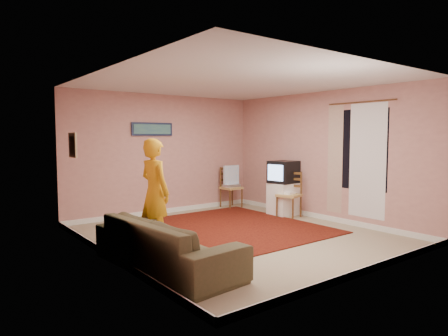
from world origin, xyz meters
TOP-DOWN VIEW (x-y plane):
  - ground at (0.00, 0.00)m, footprint 5.00×5.00m
  - wall_back at (0.00, 2.50)m, footprint 4.50×0.02m
  - wall_front at (0.00, -2.50)m, footprint 4.50×0.02m
  - wall_left at (-2.25, 0.00)m, footprint 0.02×5.00m
  - wall_right at (2.25, 0.00)m, footprint 0.02×5.00m
  - ceiling at (0.00, 0.00)m, footprint 4.50×5.00m
  - baseboard_back at (0.00, 2.49)m, footprint 4.50×0.02m
  - baseboard_front at (0.00, -2.49)m, footprint 4.50×0.02m
  - baseboard_left at (-2.24, 0.00)m, footprint 0.02×5.00m
  - baseboard_right at (2.24, 0.00)m, footprint 0.02×5.00m
  - window at (2.24, -0.90)m, footprint 0.01×1.10m
  - curtain_sheer at (2.23, -1.05)m, footprint 0.01×0.75m
  - curtain_floral at (2.21, -0.35)m, footprint 0.01×0.35m
  - curtain_rod at (2.20, -0.90)m, footprint 0.02×1.40m
  - picture_back at (-0.30, 2.47)m, footprint 0.95×0.04m
  - picture_left at (-2.22, 1.60)m, footprint 0.04×0.38m
  - area_rug at (0.44, 0.50)m, footprint 2.60×3.26m
  - tv_cabinet at (1.95, 0.78)m, footprint 0.55×0.50m
  - crt_tv at (1.94, 0.78)m, footprint 0.61×0.55m
  - chair_a at (1.63, 2.20)m, footprint 0.45×0.43m
  - dvd_player at (1.63, 2.20)m, footprint 0.41×0.32m
  - blue_throw at (1.63, 2.20)m, footprint 0.43×0.05m
  - chair_b at (1.84, 0.51)m, footprint 0.51×0.53m
  - game_console at (1.84, 0.51)m, footprint 0.26×0.21m
  - sofa at (-1.80, -0.81)m, footprint 1.08×2.31m
  - person at (-1.40, 0.26)m, footprint 0.47×0.65m

SIDE VIEW (x-z plane):
  - ground at x=0.00m, z-range 0.00..0.00m
  - area_rug at x=0.44m, z-range 0.00..0.02m
  - baseboard_back at x=0.00m, z-range 0.00..0.10m
  - baseboard_front at x=0.00m, z-range 0.00..0.10m
  - baseboard_left at x=-2.24m, z-range 0.00..0.10m
  - baseboard_right at x=2.24m, z-range 0.00..0.10m
  - sofa at x=-1.80m, z-range 0.00..0.65m
  - tv_cabinet at x=1.95m, z-range 0.00..0.69m
  - game_console at x=1.84m, z-range 0.49..0.54m
  - dvd_player at x=1.63m, z-range 0.49..0.56m
  - chair_b at x=1.84m, z-range 0.33..0.85m
  - chair_a at x=1.63m, z-range 0.33..0.85m
  - blue_throw at x=1.63m, z-range 0.55..1.01m
  - person at x=-1.40m, z-range 0.00..1.67m
  - crt_tv at x=1.94m, z-range 0.69..1.17m
  - curtain_sheer at x=2.23m, z-range 0.20..2.30m
  - curtain_floral at x=2.21m, z-range 0.20..2.30m
  - wall_back at x=0.00m, z-range 0.00..2.60m
  - wall_front at x=0.00m, z-range 0.00..2.60m
  - wall_left at x=-2.25m, z-range 0.00..2.60m
  - wall_right at x=2.25m, z-range 0.00..2.60m
  - window at x=2.24m, z-range 0.70..2.20m
  - picture_left at x=-2.22m, z-range 1.34..1.76m
  - picture_back at x=-0.30m, z-range 1.71..1.99m
  - curtain_rod at x=2.20m, z-range 2.31..2.33m
  - ceiling at x=0.00m, z-range 2.59..2.61m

